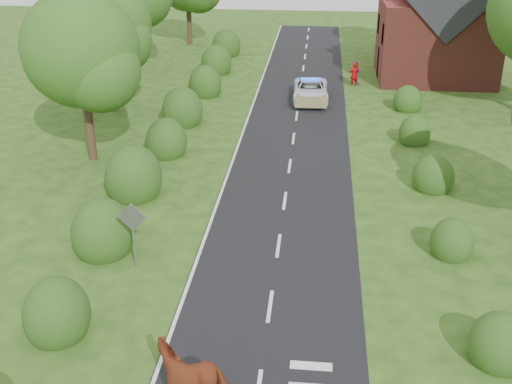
# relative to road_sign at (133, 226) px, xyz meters

# --- Properties ---
(ground) EXTENTS (120.00, 120.00, 0.00)m
(ground) POSITION_rel_road_sign_xyz_m (5.00, -2.00, -1.65)
(ground) COLOR #244315
(road) EXTENTS (6.00, 70.00, 0.02)m
(road) POSITION_rel_road_sign_xyz_m (5.00, 13.00, -1.64)
(road) COLOR black
(road) RESTS_ON ground
(road_markings) EXTENTS (4.96, 70.00, 0.01)m
(road_markings) POSITION_rel_road_sign_xyz_m (3.40, 10.93, -1.63)
(road_markings) COLOR white
(road_markings) RESTS_ON road
(hedgerow_left) EXTENTS (2.75, 50.41, 3.00)m
(hedgerow_left) POSITION_rel_road_sign_xyz_m (-1.51, 9.69, -0.91)
(hedgerow_left) COLOR #1A4B10
(hedgerow_left) RESTS_ON ground
(hedgerow_right) EXTENTS (2.10, 45.78, 2.10)m
(hedgerow_right) POSITION_rel_road_sign_xyz_m (11.60, 9.21, -1.10)
(hedgerow_right) COLOR #1A4B10
(hedgerow_right) RESTS_ON ground
(tree_left_a) EXTENTS (5.74, 5.60, 8.38)m
(tree_left_a) POSITION_rel_road_sign_xyz_m (-4.75, 9.86, 3.69)
(tree_left_a) COLOR #332316
(tree_left_a) RESTS_ON ground
(tree_left_b) EXTENTS (5.74, 5.60, 8.07)m
(tree_left_b) POSITION_rel_road_sign_xyz_m (-6.25, 17.86, 3.39)
(tree_left_b) COLOR #332316
(tree_left_b) RESTS_ON ground
(road_sign) EXTENTS (1.06, 0.08, 2.53)m
(road_sign) POSITION_rel_road_sign_xyz_m (0.00, 0.00, 0.00)
(road_sign) COLOR gray
(road_sign) RESTS_ON ground
(house) EXTENTS (8.00, 7.40, 9.17)m
(house) POSITION_rel_road_sign_xyz_m (14.49, 28.00, 2.13)
(house) COLOR brown
(house) RESTS_ON ground
(cow) EXTENTS (2.33, 1.33, 1.60)m
(cow) POSITION_rel_road_sign_xyz_m (3.37, -6.49, -0.85)
(cow) COLOR maroon
(cow) RESTS_ON ground
(police_van) EXTENTS (2.35, 4.91, 1.48)m
(police_van) POSITION_rel_road_sign_xyz_m (5.74, 21.41, -0.99)
(police_van) COLOR white
(police_van) RESTS_ON ground
(pedestrian_red) EXTENTS (0.72, 0.66, 1.65)m
(pedestrian_red) POSITION_rel_road_sign_xyz_m (8.66, 25.27, -0.83)
(pedestrian_red) COLOR #BC0705
(pedestrian_red) RESTS_ON ground
(pedestrian_purple) EXTENTS (0.93, 0.81, 1.62)m
(pedestrian_purple) POSITION_rel_road_sign_xyz_m (8.74, 25.82, -0.84)
(pedestrian_purple) COLOR #5C1866
(pedestrian_purple) RESTS_ON ground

